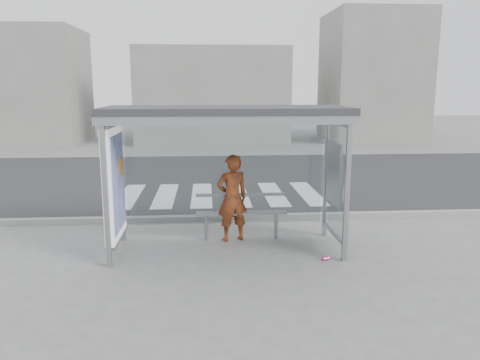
% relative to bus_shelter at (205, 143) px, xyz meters
% --- Properties ---
extents(ground, '(80.00, 80.00, 0.00)m').
position_rel_bus_shelter_xyz_m(ground, '(0.37, -0.06, -1.98)').
color(ground, slate).
rests_on(ground, ground).
extents(road, '(30.00, 10.00, 0.01)m').
position_rel_bus_shelter_xyz_m(road, '(0.37, 6.94, -1.98)').
color(road, '#262628').
rests_on(road, ground).
extents(curb, '(30.00, 0.18, 0.12)m').
position_rel_bus_shelter_xyz_m(curb, '(0.37, 1.89, -1.92)').
color(curb, gray).
rests_on(curb, ground).
extents(crosswalk, '(5.55, 3.00, 0.00)m').
position_rel_bus_shelter_xyz_m(crosswalk, '(0.37, 4.44, -1.98)').
color(crosswalk, silver).
rests_on(crosswalk, ground).
extents(bus_shelter, '(4.25, 1.65, 2.62)m').
position_rel_bus_shelter_xyz_m(bus_shelter, '(0.00, 0.00, 0.00)').
color(bus_shelter, gray).
rests_on(bus_shelter, ground).
extents(building_left, '(6.00, 5.00, 6.00)m').
position_rel_bus_shelter_xyz_m(building_left, '(-9.63, 17.94, 1.02)').
color(building_left, slate).
rests_on(building_left, ground).
extents(building_center, '(8.00, 5.00, 5.00)m').
position_rel_bus_shelter_xyz_m(building_center, '(0.37, 17.94, 0.52)').
color(building_center, slate).
rests_on(building_center, ground).
extents(building_right, '(5.00, 5.00, 7.00)m').
position_rel_bus_shelter_xyz_m(building_right, '(9.37, 17.94, 1.52)').
color(building_right, slate).
rests_on(building_right, ground).
extents(person, '(0.71, 0.56, 1.70)m').
position_rel_bus_shelter_xyz_m(person, '(0.50, 0.49, -1.13)').
color(person, '#BF3A12').
rests_on(person, ground).
extents(bench, '(1.77, 0.22, 0.91)m').
position_rel_bus_shelter_xyz_m(bench, '(0.68, 0.52, -1.44)').
color(bench, slate).
rests_on(bench, ground).
extents(soda_can, '(0.14, 0.11, 0.07)m').
position_rel_bus_shelter_xyz_m(soda_can, '(2.06, -0.73, -1.95)').
color(soda_can, '#F2478F').
rests_on(soda_can, ground).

